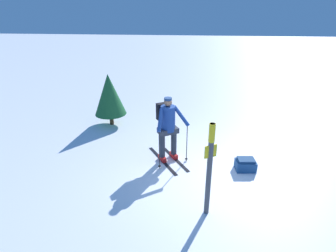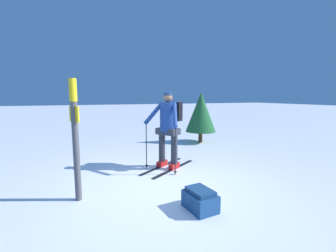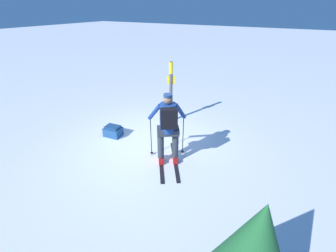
# 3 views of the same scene
# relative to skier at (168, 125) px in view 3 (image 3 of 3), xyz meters

# --- Properties ---
(ground_plane) EXTENTS (80.00, 80.00, 0.00)m
(ground_plane) POSITION_rel_skier_xyz_m (0.81, -0.46, -1.00)
(ground_plane) COLOR white
(skier) EXTENTS (1.23, 1.55, 1.72)m
(skier) POSITION_rel_skier_xyz_m (0.00, 0.00, 0.00)
(skier) COLOR black
(skier) RESTS_ON ground_plane
(dropped_backpack) EXTENTS (0.52, 0.40, 0.31)m
(dropped_backpack) POSITION_rel_skier_xyz_m (1.98, -0.30, -0.86)
(dropped_backpack) COLOR navy
(dropped_backpack) RESTS_ON ground_plane
(trail_marker) EXTENTS (0.22, 0.14, 1.90)m
(trail_marker) POSITION_rel_skier_xyz_m (1.00, -1.94, 0.11)
(trail_marker) COLOR #4C4C51
(trail_marker) RESTS_ON ground_plane
(pine_tree) EXTENTS (1.06, 1.06, 1.77)m
(pine_tree) POSITION_rel_skier_xyz_m (-2.22, 2.11, 0.07)
(pine_tree) COLOR #4C331E
(pine_tree) RESTS_ON ground_plane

